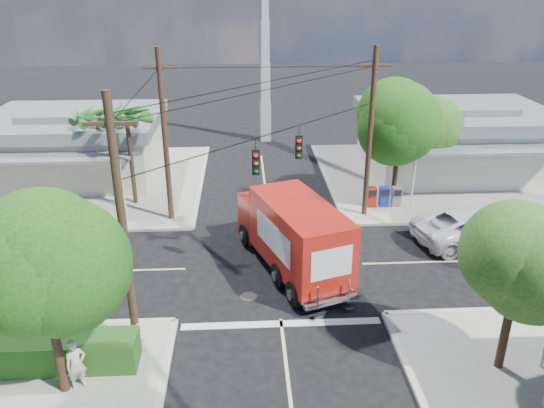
{
  "coord_description": "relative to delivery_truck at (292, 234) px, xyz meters",
  "views": [
    {
      "loc": [
        -1.26,
        -20.76,
        12.0
      ],
      "look_at": [
        0.0,
        2.0,
        2.2
      ],
      "focal_mm": 35.0,
      "sensor_mm": 36.0,
      "label": 1
    }
  ],
  "objects": [
    {
      "name": "road_markings",
      "position": [
        -0.76,
        -1.22,
        -1.71
      ],
      "size": [
        32.0,
        32.0,
        0.01
      ],
      "color": "beige",
      "rests_on": "ground"
    },
    {
      "name": "building_ne",
      "position": [
        11.74,
        12.21,
        0.6
      ],
      "size": [
        11.8,
        10.2,
        4.5
      ],
      "color": "silver",
      "rests_on": "sidewalk_ne"
    },
    {
      "name": "utility_poles",
      "position": [
        -2.35,
        1.85,
        2.96
      ],
      "size": [
        12.0,
        10.68,
        9.0
      ],
      "color": "#473321",
      "rests_on": "ground"
    },
    {
      "name": "radio_tower",
      "position": [
        -0.26,
        20.25,
        3.93
      ],
      "size": [
        0.8,
        0.8,
        17.0
      ],
      "color": "silver",
      "rests_on": "ground"
    },
    {
      "name": "parked_car",
      "position": [
        9.06,
        2.06,
        -0.89
      ],
      "size": [
        6.44,
        3.98,
        1.66
      ],
      "primitive_type": "imported",
      "rotation": [
        0.0,
        0.0,
        1.79
      ],
      "color": "silver",
      "rests_on": "ground"
    },
    {
      "name": "delivery_truck",
      "position": [
        0.0,
        0.0,
        0.0
      ],
      "size": [
        4.74,
        8.12,
        3.38
      ],
      "color": "black",
      "rests_on": "ground"
    },
    {
      "name": "hedge_sw",
      "position": [
        -8.76,
        -6.15,
        -1.03
      ],
      "size": [
        6.2,
        1.2,
        1.1
      ],
      "primitive_type": "cube",
      "color": "#214A1B",
      "rests_on": "sidewalk_sw"
    },
    {
      "name": "sidewalk_ne",
      "position": [
        10.11,
        11.13,
        -1.65
      ],
      "size": [
        14.12,
        14.12,
        0.14
      ],
      "color": "gray",
      "rests_on": "ground"
    },
    {
      "name": "tree_sw_front",
      "position": [
        -7.76,
        -7.29,
        2.61
      ],
      "size": [
        3.88,
        3.78,
        6.03
      ],
      "color": "#422D1C",
      "rests_on": "sidewalk_sw"
    },
    {
      "name": "pedestrian",
      "position": [
        -7.35,
        -7.15,
        -0.72
      ],
      "size": [
        0.75,
        0.69,
        1.72
      ],
      "primitive_type": "imported",
      "rotation": [
        0.0,
        0.0,
        0.57
      ],
      "color": "beige",
      "rests_on": "sidewalk_sw"
    },
    {
      "name": "palm_nw_back",
      "position": [
        -10.26,
        9.25,
        2.95
      ],
      "size": [
        3.01,
        3.08,
        5.19
      ],
      "color": "#422D1C",
      "rests_on": "sidewalk_nw"
    },
    {
      "name": "building_nw",
      "position": [
        -12.76,
        12.71,
        0.5
      ],
      "size": [
        10.8,
        10.2,
        4.3
      ],
      "color": "beige",
      "rests_on": "sidewalk_nw"
    },
    {
      "name": "tree_ne_back",
      "position": [
        9.04,
        9.21,
        2.47
      ],
      "size": [
        3.77,
        3.66,
        5.82
      ],
      "color": "#422D1C",
      "rests_on": "sidewalk_ne"
    },
    {
      "name": "sidewalk_nw",
      "position": [
        -11.64,
        11.13,
        -1.65
      ],
      "size": [
        14.12,
        14.12,
        0.14
      ],
      "color": "gray",
      "rests_on": "ground"
    },
    {
      "name": "tree_ne_front",
      "position": [
        6.44,
        7.01,
        3.05
      ],
      "size": [
        4.21,
        4.14,
        6.66
      ],
      "color": "#422D1C",
      "rests_on": "sidewalk_ne"
    },
    {
      "name": "vending_boxes",
      "position": [
        5.74,
        6.45,
        -1.03
      ],
      "size": [
        1.9,
        0.5,
        1.1
      ],
      "color": "#AA190D",
      "rests_on": "sidewalk_ne"
    },
    {
      "name": "tree_se",
      "position": [
        6.24,
        -6.99,
        2.32
      ],
      "size": [
        3.67,
        3.54,
        5.62
      ],
      "color": "#422D1C",
      "rests_on": "sidewalk_se"
    },
    {
      "name": "palm_nw_front",
      "position": [
        -8.26,
        7.75,
        3.33
      ],
      "size": [
        3.01,
        3.08,
        5.59
      ],
      "color": "#422D1C",
      "rests_on": "sidewalk_nw"
    },
    {
      "name": "ground",
      "position": [
        -0.76,
        0.25,
        -1.72
      ],
      "size": [
        120.0,
        120.0,
        0.0
      ],
      "primitive_type": "plane",
      "color": "black",
      "rests_on": "ground"
    },
    {
      "name": "picket_fence",
      "position": [
        -8.56,
        -5.35,
        -1.04
      ],
      "size": [
        5.94,
        0.06,
        1.0
      ],
      "color": "silver",
      "rests_on": "sidewalk_sw"
    }
  ]
}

